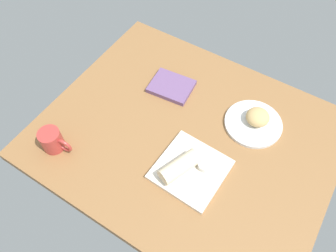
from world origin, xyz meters
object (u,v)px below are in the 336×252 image
(scone_pastry, at_px, (258,117))
(breakfast_wrap, at_px, (179,167))
(sauce_cup, at_px, (206,165))
(book_stack, at_px, (171,86))
(round_plate, at_px, (253,124))
(square_plate, at_px, (191,170))
(coffee_mug, at_px, (52,140))

(scone_pastry, bearing_deg, breakfast_wrap, -112.69)
(sauce_cup, relative_size, book_stack, 0.30)
(round_plate, bearing_deg, breakfast_wrap, -112.54)
(square_plate, relative_size, book_stack, 1.25)
(round_plate, height_order, sauce_cup, sauce_cup)
(round_plate, xyz_separation_m, sauce_cup, (-0.07, -0.27, 0.02))
(breakfast_wrap, distance_m, book_stack, 0.40)
(breakfast_wrap, bearing_deg, book_stack, 146.69)
(sauce_cup, distance_m, book_stack, 0.40)
(round_plate, height_order, coffee_mug, coffee_mug)
(round_plate, bearing_deg, square_plate, -109.36)
(sauce_cup, relative_size, coffee_mug, 0.45)
(scone_pastry, bearing_deg, coffee_mug, -139.80)
(sauce_cup, xyz_separation_m, breakfast_wrap, (-0.07, -0.06, 0.02))
(round_plate, distance_m, coffee_mug, 0.76)
(sauce_cup, bearing_deg, book_stack, 139.59)
(breakfast_wrap, bearing_deg, square_plate, 63.14)
(breakfast_wrap, distance_m, coffee_mug, 0.47)
(scone_pastry, height_order, sauce_cup, scone_pastry)
(round_plate, xyz_separation_m, coffee_mug, (-0.59, -0.49, 0.04))
(sauce_cup, bearing_deg, round_plate, 75.82)
(book_stack, xyz_separation_m, coffee_mug, (-0.22, -0.48, 0.04))
(round_plate, distance_m, scone_pastry, 0.04)
(scone_pastry, relative_size, square_plate, 0.39)
(breakfast_wrap, bearing_deg, coffee_mug, -140.02)
(sauce_cup, height_order, breakfast_wrap, breakfast_wrap)
(scone_pastry, xyz_separation_m, coffee_mug, (-0.59, -0.50, 0.00))
(scone_pastry, xyz_separation_m, square_plate, (-0.11, -0.32, -0.03))
(coffee_mug, bearing_deg, sauce_cup, 22.96)
(scone_pastry, distance_m, breakfast_wrap, 0.37)
(square_plate, xyz_separation_m, book_stack, (-0.26, 0.29, 0.00))
(scone_pastry, relative_size, book_stack, 0.48)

